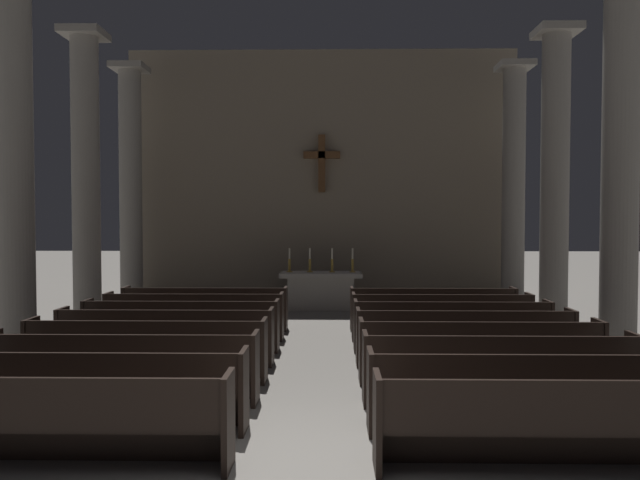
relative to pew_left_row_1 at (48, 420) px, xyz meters
The scene contains 29 objects.
ground_plane 2.54m from the pew_left_row_1, ahead, with size 80.00×80.00×0.00m, color gray.
pew_left_row_1 is the anchor object (origin of this frame).
pew_left_row_2 1.07m from the pew_left_row_1, 90.00° to the left, with size 3.60×0.50×0.95m.
pew_left_row_3 2.14m from the pew_left_row_1, 90.00° to the left, with size 3.60×0.50×0.95m.
pew_left_row_4 3.21m from the pew_left_row_1, 90.00° to the left, with size 3.60×0.50×0.95m.
pew_left_row_5 4.27m from the pew_left_row_1, 90.00° to the left, with size 3.60×0.50×0.95m.
pew_left_row_6 5.34m from the pew_left_row_1, 90.00° to the left, with size 3.60×0.50×0.95m.
pew_left_row_7 6.41m from the pew_left_row_1, 90.00° to the left, with size 3.60×0.50×0.95m.
pew_left_row_8 7.48m from the pew_left_row_1, 90.00° to the left, with size 3.60×0.50×0.95m.
pew_right_row_1 4.99m from the pew_left_row_1, ahead, with size 3.60×0.50×0.95m.
pew_right_row_2 5.10m from the pew_left_row_1, 12.08° to the left, with size 3.60×0.50×0.95m.
pew_right_row_3 5.43m from the pew_left_row_1, 23.18° to the left, with size 3.60×0.50×0.95m.
pew_right_row_4 5.93m from the pew_left_row_1, 32.71° to the left, with size 3.60×0.50×0.95m.
pew_right_row_5 6.57m from the pew_left_row_1, 40.57° to the left, with size 3.60×0.50×0.95m.
pew_right_row_6 7.31m from the pew_left_row_1, 46.95° to the left, with size 3.60×0.50×0.95m.
pew_right_row_7 8.13m from the pew_left_row_1, 52.10° to the left, with size 3.60×0.50×0.95m.
pew_right_row_8 8.99m from the pew_left_row_1, 56.29° to the left, with size 3.60×0.50×0.95m.
column_left_second 5.97m from the pew_left_row_1, 120.20° to the left, with size 0.90×0.90×6.60m.
column_right_second 9.34m from the pew_left_row_1, 30.90° to the left, with size 0.90×0.90×6.60m.
column_left_third 8.52m from the pew_left_row_1, 109.31° to the left, with size 0.90×0.90×6.60m.
column_right_third 11.14m from the pew_left_row_1, 44.83° to the left, with size 0.90×0.90×6.60m.
column_left_fourth 11.31m from the pew_left_row_1, 104.07° to the left, with size 0.90×0.90×6.60m.
column_right_fourth 13.40m from the pew_left_row_1, 54.26° to the left, with size 0.90×0.90×6.60m.
altar 10.85m from the pew_left_row_1, 76.70° to the left, with size 2.20×0.90×1.01m.
candlestick_outer_left 10.71m from the pew_left_row_1, 81.14° to the left, with size 0.16×0.16×0.64m.
candlestick_inner_left 10.81m from the pew_left_row_1, 78.25° to the left, with size 0.16×0.16×0.64m.
candlestick_inner_right 10.94m from the pew_left_row_1, 75.17° to the left, with size 0.16×0.16×0.64m.
candlestick_outer_right 11.10m from the pew_left_row_1, 72.41° to the left, with size 0.16×0.16×0.64m.
apse_with_cross 12.82m from the pew_left_row_1, 78.40° to the left, with size 11.29×0.45×7.36m.
Camera 1 is at (0.28, -5.91, 2.46)m, focal length 34.34 mm.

